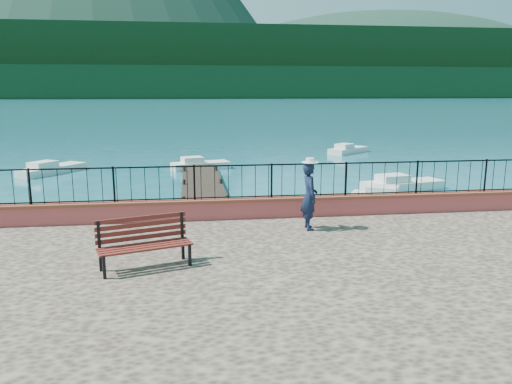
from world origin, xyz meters
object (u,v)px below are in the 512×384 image
object	(u,v)px
boat_0	(133,220)
boat_2	(403,182)
park_bench	(145,253)
boat_3	(52,167)
boat_5	(348,148)
person	(309,196)
boat_1	(396,196)
boat_4	(201,163)

from	to	relation	value
boat_0	boat_2	bearing A→B (deg)	22.01
park_bench	boat_3	xyz separation A→B (m)	(-7.05, 20.37, -1.11)
boat_3	boat_5	bearing A→B (deg)	-37.46
person	boat_3	distance (m)	21.17
boat_2	boat_3	size ratio (longest dim) A/B	0.98
boat_1	boat_2	world-z (taller)	same
boat_4	boat_5	distance (m)	13.25
boat_1	boat_3	world-z (taller)	same
boat_2	park_bench	bearing A→B (deg)	-143.22
boat_1	park_bench	bearing A→B (deg)	-104.88
boat_5	person	bearing A→B (deg)	-149.79
person	boat_5	size ratio (longest dim) A/B	0.47
person	boat_5	xyz separation A→B (m)	(9.23, 24.83, -1.69)
park_bench	boat_5	distance (m)	30.34
boat_0	boat_1	distance (m)	10.99
boat_1	boat_3	xyz separation A→B (m)	(-16.70, 10.63, 0.00)
boat_1	person	bearing A→B (deg)	-97.57
park_bench	boat_4	xyz separation A→B (m)	(1.68, 20.84, -1.11)
boat_3	boat_0	bearing A→B (deg)	-121.77
person	boat_1	bearing A→B (deg)	-38.12
park_bench	person	xyz separation A→B (m)	(4.05, 2.43, 0.58)
boat_4	boat_5	size ratio (longest dim) A/B	0.93
boat_0	boat_5	world-z (taller)	same
boat_0	person	bearing A→B (deg)	-45.61
park_bench	boat_2	world-z (taller)	park_bench
boat_0	boat_1	xyz separation A→B (m)	(10.66, 2.68, 0.00)
boat_1	boat_5	bearing A→B (deg)	108.11
park_bench	boat_3	size ratio (longest dim) A/B	0.47
boat_2	boat_1	bearing A→B (deg)	-130.57
person	boat_1	xyz separation A→B (m)	(5.59, 7.31, -1.69)
boat_2	person	bearing A→B (deg)	-136.79
boat_0	boat_1	bearing A→B (deg)	10.90
person	boat_2	distance (m)	12.89
park_bench	boat_1	size ratio (longest dim) A/B	0.53
boat_5	boat_2	bearing A→B (deg)	-136.95
park_bench	boat_4	bearing A→B (deg)	67.92
park_bench	boat_2	size ratio (longest dim) A/B	0.49
boat_0	boat_5	bearing A→B (deg)	51.50
boat_0	boat_4	xyz separation A→B (m)	(2.70, 13.78, 0.00)
park_bench	boat_2	distance (m)	17.23
park_bench	person	world-z (taller)	person
park_bench	person	distance (m)	4.76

